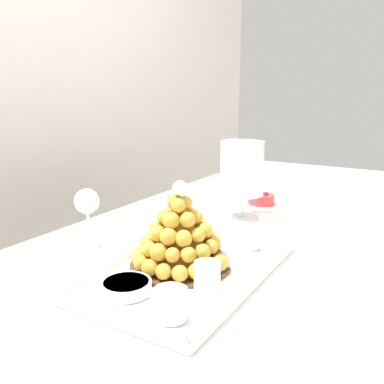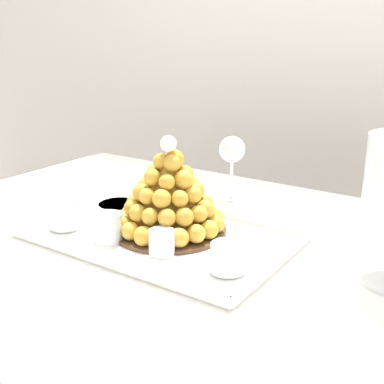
# 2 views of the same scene
# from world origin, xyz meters

# --- Properties ---
(buffet_table) EXTENTS (1.75, 0.96, 0.80)m
(buffet_table) POSITION_xyz_m (0.00, 0.00, 0.70)
(buffet_table) COLOR brown
(buffet_table) RESTS_ON ground_plane
(serving_tray) EXTENTS (0.53, 0.34, 0.02)m
(serving_tray) POSITION_xyz_m (-0.24, -0.02, 0.80)
(serving_tray) COLOR white
(serving_tray) RESTS_ON buffet_table
(croquembouche) EXTENTS (0.24, 0.24, 0.20)m
(croquembouche) POSITION_xyz_m (-0.23, 0.01, 0.88)
(croquembouche) COLOR #4C331E
(croquembouche) RESTS_ON serving_tray
(dessert_cup_left) EXTENTS (0.06, 0.06, 0.06)m
(dessert_cup_left) POSITION_xyz_m (-0.43, -0.10, 0.83)
(dessert_cup_left) COLOR silver
(dessert_cup_left) RESTS_ON serving_tray
(dessert_cup_mid_left) EXTENTS (0.05, 0.05, 0.06)m
(dessert_cup_mid_left) POSITION_xyz_m (-0.30, -0.10, 0.83)
(dessert_cup_mid_left) COLOR silver
(dessert_cup_mid_left) RESTS_ON serving_tray
(dessert_cup_centre) EXTENTS (0.05, 0.05, 0.05)m
(dessert_cup_centre) POSITION_xyz_m (-0.18, -0.09, 0.83)
(dessert_cup_centre) COLOR silver
(dessert_cup_centre) RESTS_ON serving_tray
(dessert_cup_mid_right) EXTENTS (0.06, 0.06, 0.05)m
(dessert_cup_mid_right) POSITION_xyz_m (-0.04, -0.08, 0.83)
(dessert_cup_mid_right) COLOR silver
(dessert_cup_mid_right) RESTS_ON serving_tray
(creme_brulee_ramekin) EXTENTS (0.10, 0.10, 0.02)m
(creme_brulee_ramekin) POSITION_xyz_m (-0.39, 0.03, 0.82)
(creme_brulee_ramekin) COLOR white
(creme_brulee_ramekin) RESTS_ON serving_tray
(macaron_goblet) EXTENTS (0.14, 0.14, 0.27)m
(macaron_goblet) POSITION_xyz_m (0.21, 0.05, 0.96)
(macaron_goblet) COLOR white
(macaron_goblet) RESTS_ON buffet_table
(fruit_tart_plate) EXTENTS (0.21, 0.21, 0.05)m
(fruit_tart_plate) POSITION_xyz_m (0.39, 0.05, 0.81)
(fruit_tart_plate) COLOR white
(fruit_tart_plate) RESTS_ON buffet_table
(wine_glass) EXTENTS (0.07, 0.07, 0.16)m
(wine_glass) POSITION_xyz_m (-0.24, 0.28, 0.92)
(wine_glass) COLOR silver
(wine_glass) RESTS_ON buffet_table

